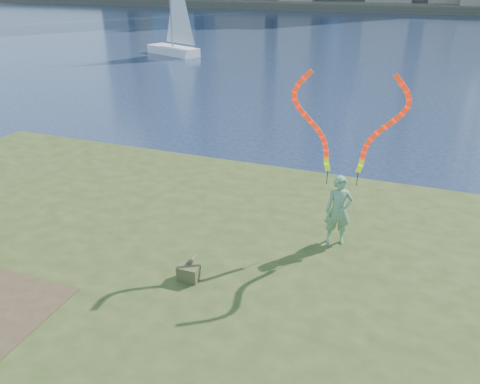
% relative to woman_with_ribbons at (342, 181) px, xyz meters
% --- Properties ---
extents(ground, '(320.00, 320.00, 0.00)m').
position_rel_woman_with_ribbons_xyz_m(ground, '(-3.49, -1.66, -2.23)').
color(ground, '#1A2742').
rests_on(ground, ground).
extents(grassy_knoll, '(20.00, 18.00, 0.80)m').
position_rel_woman_with_ribbons_xyz_m(grassy_knoll, '(-3.49, -3.95, -1.89)').
color(grassy_knoll, '#354418').
rests_on(grassy_knoll, ground).
extents(far_shore, '(320.00, 40.00, 1.20)m').
position_rel_woman_with_ribbons_xyz_m(far_shore, '(-3.49, 93.34, -1.63)').
color(far_shore, '#494435').
rests_on(far_shore, ground).
extents(woman_with_ribbons, '(1.95, 0.62, 3.92)m').
position_rel_woman_with_ribbons_xyz_m(woman_with_ribbons, '(0.00, 0.00, 0.00)').
color(woman_with_ribbons, '#176C23').
rests_on(woman_with_ribbons, grassy_knoll).
extents(canvas_bag, '(0.40, 0.46, 0.38)m').
position_rel_woman_with_ribbons_xyz_m(canvas_bag, '(-2.36, -2.35, -1.28)').
color(canvas_bag, '#4C4927').
rests_on(canvas_bag, grassy_knoll).
extents(sailboat, '(5.08, 3.40, 7.83)m').
position_rel_woman_with_ribbons_xyz_m(sailboat, '(-17.31, 25.45, -0.89)').
color(sailboat, white).
rests_on(sailboat, ground).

